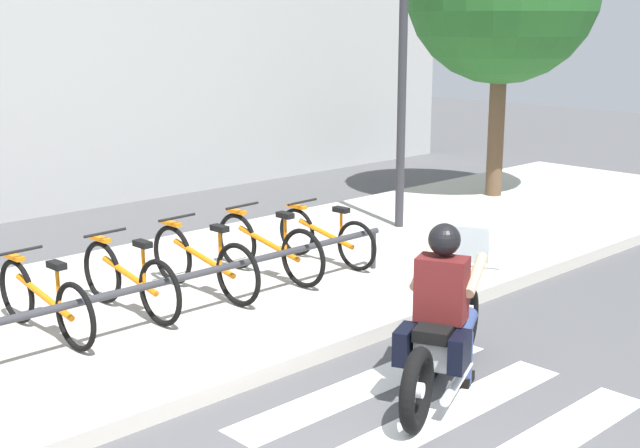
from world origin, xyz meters
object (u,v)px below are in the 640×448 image
object	(u,v)px
bicycle_2	(44,300)
street_lamp	(402,66)
bicycle_6	(325,236)
rider	(444,296)
bicycle_5	(268,247)
bicycle_3	(130,279)
bicycle_4	(204,262)
motorcycle	(445,336)
bike_rack	(161,285)

from	to	relation	value
bicycle_2	street_lamp	bearing A→B (deg)	6.43
bicycle_6	street_lamp	distance (m)	2.90
rider	bicycle_5	world-z (taller)	rider
bicycle_6	street_lamp	bearing A→B (deg)	17.10
bicycle_3	bicycle_2	bearing A→B (deg)	179.95
bicycle_3	bicycle_4	size ratio (longest dim) A/B	0.94
bicycle_2	bicycle_4	xyz separation A→B (m)	(1.80, -0.00, 0.01)
rider	bicycle_3	size ratio (longest dim) A/B	0.88
bicycle_2	bicycle_3	size ratio (longest dim) A/B	1.03
motorcycle	bicycle_3	distance (m)	3.25
bicycle_2	street_lamp	size ratio (longest dim) A/B	0.43
motorcycle	bike_rack	bearing A→B (deg)	114.29
motorcycle	rider	world-z (taller)	rider
rider	bike_rack	size ratio (longest dim) A/B	0.24
bicycle_5	bike_rack	distance (m)	1.88
bicycle_5	bicycle_6	xyz separation A→B (m)	(0.90, 0.00, -0.03)
bicycle_4	bike_rack	world-z (taller)	bicycle_4
motorcycle	bicycle_6	world-z (taller)	motorcycle
bicycle_2	bicycle_4	world-z (taller)	bicycle_4
motorcycle	street_lamp	bearing A→B (deg)	45.35
bicycle_3	street_lamp	xyz separation A→B (m)	(4.77, 0.64, 1.89)
bike_rack	bicycle_3	bearing A→B (deg)	90.02
bicycle_2	rider	bearing A→B (deg)	-57.61
rider	bicycle_4	bearing A→B (deg)	92.90
bicycle_2	bike_rack	xyz separation A→B (m)	(0.90, -0.55, 0.08)
bicycle_6	bike_rack	size ratio (longest dim) A/B	0.26
bicycle_3	street_lamp	size ratio (longest dim) A/B	0.42
bicycle_3	rider	bearing A→B (deg)	-71.09
motorcycle	rider	xyz separation A→B (m)	(-0.07, -0.03, 0.37)
rider	bicycle_5	xyz separation A→B (m)	(0.74, 3.08, -0.32)
rider	bicycle_6	size ratio (longest dim) A/B	0.92
bicycle_5	bicycle_6	distance (m)	0.90
bicycle_5	bicycle_3	bearing A→B (deg)	-179.99
bicycle_4	bicycle_6	distance (m)	1.80
rider	bike_rack	bearing A→B (deg)	112.67
bicycle_4	bicycle_5	size ratio (longest dim) A/B	1.00
bicycle_6	bicycle_2	bearing A→B (deg)	-179.99
bicycle_6	street_lamp	world-z (taller)	street_lamp
bicycle_3	bicycle_6	bearing A→B (deg)	0.03
motorcycle	bicycle_4	bearing A→B (deg)	94.27
bicycle_3	bicycle_6	xyz separation A→B (m)	(2.70, 0.00, -0.03)
motorcycle	bicycle_2	world-z (taller)	motorcycle
bicycle_4	bicycle_6	world-z (taller)	bicycle_4
motorcycle	bicycle_6	bearing A→B (deg)	62.77
bicycle_5	bicycle_6	bearing A→B (deg)	0.07
bike_rack	bicycle_5	bearing A→B (deg)	17.13
motorcycle	bicycle_3	world-z (taller)	motorcycle
bicycle_2	bicycle_6	size ratio (longest dim) A/B	1.07
bicycle_4	bicycle_3	bearing A→B (deg)	-179.99
motorcycle	bicycle_3	size ratio (longest dim) A/B	1.30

